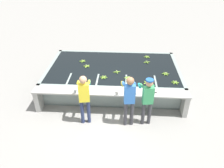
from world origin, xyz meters
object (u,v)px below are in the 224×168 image
at_px(banana_bunch_floating_3, 175,82).
at_px(banana_bunch_floating_5, 104,77).
at_px(banana_bunch_floating_2, 117,72).
at_px(banana_bunch_floating_0, 83,61).
at_px(worker_1, 129,97).
at_px(banana_bunch_floating_9, 147,83).
at_px(worker_2, 148,97).
at_px(banana_bunch_floating_4, 147,57).
at_px(banana_bunch_floating_7, 128,78).
at_px(banana_bunch_floating_6, 147,62).
at_px(knife_0, 157,93).
at_px(banana_bunch_floating_8, 87,66).
at_px(worker_0, 84,95).
at_px(banana_bunch_floating_1, 166,74).

height_order(banana_bunch_floating_3, banana_bunch_floating_5, same).
bearing_deg(banana_bunch_floating_2, banana_bunch_floating_0, 149.61).
height_order(worker_1, banana_bunch_floating_9, worker_1).
relative_size(worker_2, banana_bunch_floating_4, 5.88).
relative_size(worker_1, banana_bunch_floating_0, 6.22).
distance_m(banana_bunch_floating_0, banana_bunch_floating_7, 2.25).
distance_m(banana_bunch_floating_0, banana_bunch_floating_9, 2.96).
bearing_deg(banana_bunch_floating_6, banana_bunch_floating_4, 85.11).
relative_size(banana_bunch_floating_4, knife_0, 0.79).
height_order(banana_bunch_floating_4, banana_bunch_floating_6, same).
bearing_deg(banana_bunch_floating_9, banana_bunch_floating_7, 155.26).
bearing_deg(worker_2, knife_0, 53.82).
distance_m(banana_bunch_floating_8, knife_0, 3.09).
xyz_separation_m(banana_bunch_floating_0, banana_bunch_floating_5, (0.99, -1.28, -0.00)).
height_order(worker_1, banana_bunch_floating_3, worker_1).
bearing_deg(banana_bunch_floating_5, banana_bunch_floating_0, 127.72).
relative_size(banana_bunch_floating_5, banana_bunch_floating_6, 1.00).
height_order(worker_0, worker_2, worker_0).
relative_size(worker_2, banana_bunch_floating_6, 5.83).
xyz_separation_m(banana_bunch_floating_4, banana_bunch_floating_6, (-0.04, -0.51, 0.00)).
relative_size(worker_1, banana_bunch_floating_9, 7.18).
xyz_separation_m(banana_bunch_floating_2, banana_bunch_floating_3, (2.05, -0.64, -0.00)).
xyz_separation_m(banana_bunch_floating_0, banana_bunch_floating_3, (3.49, -1.49, -0.00)).
bearing_deg(banana_bunch_floating_0, banana_bunch_floating_5, -52.28).
bearing_deg(banana_bunch_floating_5, banana_bunch_floating_7, 0.64).
bearing_deg(banana_bunch_floating_1, worker_2, -114.65).
bearing_deg(banana_bunch_floating_6, worker_1, -104.91).
distance_m(banana_bunch_floating_3, banana_bunch_floating_6, 1.77).
bearing_deg(banana_bunch_floating_9, banana_bunch_floating_4, 85.34).
bearing_deg(worker_0, banana_bunch_floating_6, 52.99).
height_order(banana_bunch_floating_2, banana_bunch_floating_7, same).
bearing_deg(banana_bunch_floating_2, banana_bunch_floating_8, 161.28).
bearing_deg(knife_0, banana_bunch_floating_4, 92.65).
relative_size(worker_2, knife_0, 4.64).
relative_size(worker_0, banana_bunch_floating_6, 6.09).
relative_size(banana_bunch_floating_6, banana_bunch_floating_8, 1.01).
xyz_separation_m(banana_bunch_floating_1, banana_bunch_floating_5, (-2.26, -0.39, 0.00)).
bearing_deg(banana_bunch_floating_7, banana_bunch_floating_9, -24.74).
bearing_deg(knife_0, banana_bunch_floating_9, 116.94).
relative_size(banana_bunch_floating_0, banana_bunch_floating_7, 0.98).
bearing_deg(banana_bunch_floating_1, banana_bunch_floating_4, 111.36).
bearing_deg(worker_1, banana_bunch_floating_3, 38.01).
bearing_deg(banana_bunch_floating_8, banana_bunch_floating_2, -18.72).
xyz_separation_m(banana_bunch_floating_0, knife_0, (2.81, -2.16, -0.01)).
bearing_deg(knife_0, banana_bunch_floating_3, 44.21).
xyz_separation_m(worker_0, banana_bunch_floating_4, (2.14, 3.30, -0.19)).
height_order(worker_2, banana_bunch_floating_3, worker_2).
bearing_deg(banana_bunch_floating_1, banana_bunch_floating_6, 122.93).
distance_m(banana_bunch_floating_2, banana_bunch_floating_6, 1.50).
distance_m(banana_bunch_floating_1, banana_bunch_floating_3, 0.65).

